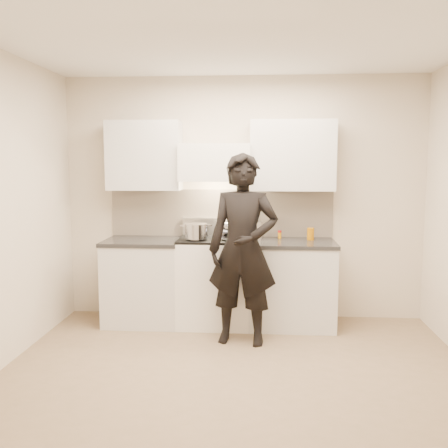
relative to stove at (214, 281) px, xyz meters
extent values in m
plane|color=#836A51|center=(0.30, -1.42, -0.47)|extent=(4.00, 4.00, 0.00)
cube|color=beige|center=(0.30, 0.33, 0.88)|extent=(4.00, 0.04, 2.70)
cube|color=beige|center=(0.30, -3.17, 0.88)|extent=(4.00, 0.04, 2.70)
cube|color=silver|center=(0.30, -1.42, 2.22)|extent=(4.00, 3.50, 0.02)
cube|color=beige|center=(0.05, 0.31, 0.71)|extent=(2.50, 0.02, 0.53)
cube|color=#B4B4B4|center=(0.00, 0.28, 0.56)|extent=(0.76, 0.08, 0.20)
cube|color=white|center=(0.00, 0.13, 1.28)|extent=(0.76, 0.40, 0.40)
cylinder|color=#AFB1BB|center=(0.00, -0.05, 1.10)|extent=(0.66, 0.02, 0.02)
cube|color=silver|center=(0.83, 0.16, 1.35)|extent=(0.90, 0.33, 0.75)
cube|color=silver|center=(-0.78, 0.16, 1.35)|extent=(0.80, 0.33, 0.75)
cube|color=beige|center=(0.43, 0.30, 0.63)|extent=(0.08, 0.01, 0.12)
cube|color=white|center=(0.00, 0.00, -0.01)|extent=(0.76, 0.65, 0.92)
cube|color=black|center=(0.00, 0.00, 0.46)|extent=(0.76, 0.65, 0.02)
cube|color=#B4B2C3|center=(0.16, 0.12, 0.47)|extent=(0.36, 0.34, 0.01)
cylinder|color=#AFB1BB|center=(0.00, -0.29, 0.31)|extent=(0.62, 0.02, 0.02)
cylinder|color=black|center=(-0.18, -0.15, 0.48)|extent=(0.18, 0.18, 0.01)
cylinder|color=black|center=(0.18, -0.15, 0.48)|extent=(0.18, 0.18, 0.01)
cylinder|color=black|center=(-0.18, 0.15, 0.48)|extent=(0.18, 0.18, 0.01)
cylinder|color=black|center=(0.18, 0.15, 0.48)|extent=(0.18, 0.18, 0.01)
cube|color=silver|center=(0.83, 0.00, -0.03)|extent=(0.90, 0.65, 0.88)
cube|color=black|center=(0.83, 0.00, 0.43)|extent=(0.92, 0.67, 0.04)
cube|color=silver|center=(-0.78, 0.00, -0.03)|extent=(0.80, 0.65, 0.88)
cube|color=black|center=(-0.78, 0.00, 0.43)|extent=(0.82, 0.67, 0.04)
ellipsoid|color=#AFB1BB|center=(0.18, 0.14, 0.58)|extent=(0.37, 0.37, 0.20)
torus|color=#AFB1BB|center=(0.18, 0.14, 0.63)|extent=(0.38, 0.38, 0.02)
ellipsoid|color=beige|center=(0.18, 0.14, 0.57)|extent=(0.21, 0.21, 0.09)
cylinder|color=silver|center=(0.13, -0.01, 0.69)|extent=(0.13, 0.25, 0.20)
cylinder|color=#AFB1BB|center=(-0.18, -0.14, 0.56)|extent=(0.26, 0.26, 0.16)
cube|color=#AFB1BB|center=(-0.32, -0.16, 0.62)|extent=(0.05, 0.03, 0.01)
cube|color=#AFB1BB|center=(-0.03, -0.13, 0.62)|extent=(0.05, 0.03, 0.01)
cylinder|color=#B4B4B4|center=(0.45, 0.16, 0.54)|extent=(0.13, 0.13, 0.19)
cylinder|color=black|center=(0.48, 0.17, 0.63)|extent=(0.02, 0.02, 0.33)
cylinder|color=silver|center=(0.46, 0.19, 0.63)|extent=(0.02, 0.02, 0.33)
cylinder|color=#B4B4B4|center=(0.44, 0.19, 0.63)|extent=(0.02, 0.02, 0.33)
cylinder|color=black|center=(0.42, 0.17, 0.63)|extent=(0.02, 0.02, 0.33)
cylinder|color=#B4B4B4|center=(0.42, 0.15, 0.63)|extent=(0.02, 0.02, 0.33)
cylinder|color=silver|center=(0.44, 0.13, 0.63)|extent=(0.02, 0.02, 0.33)
cylinder|color=black|center=(0.46, 0.13, 0.63)|extent=(0.02, 0.02, 0.33)
cylinder|color=#B4B4B4|center=(0.48, 0.15, 0.63)|extent=(0.02, 0.02, 0.33)
cylinder|color=orange|center=(0.71, 0.18, 0.48)|extent=(0.04, 0.04, 0.07)
cylinder|color=#B51610|center=(0.71, 0.18, 0.52)|extent=(0.04, 0.04, 0.02)
cylinder|color=#A66001|center=(1.04, 0.10, 0.51)|extent=(0.08, 0.08, 0.13)
imported|color=black|center=(0.33, -0.56, 0.45)|extent=(0.72, 0.52, 1.84)
camera|label=1|loc=(0.48, -5.28, 1.27)|focal=40.00mm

